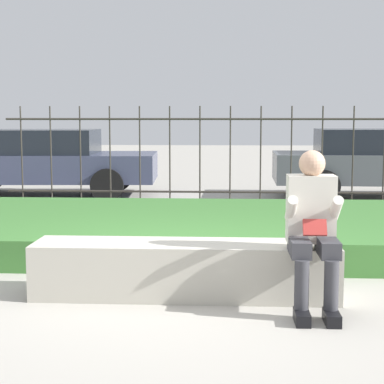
{
  "coord_description": "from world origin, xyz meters",
  "views": [
    {
      "loc": [
        0.45,
        -5.34,
        1.52
      ],
      "look_at": [
        0.02,
        2.18,
        0.64
      ],
      "focal_mm": 60.0,
      "sensor_mm": 36.0,
      "label": 1
    }
  ],
  "objects": [
    {
      "name": "ground_plane",
      "position": [
        0.0,
        0.0,
        0.0
      ],
      "size": [
        60.0,
        60.0,
        0.0
      ],
      "primitive_type": "plane",
      "color": "#A8A399"
    },
    {
      "name": "stone_bench",
      "position": [
        0.09,
        0.0,
        0.21
      ],
      "size": [
        2.58,
        0.55,
        0.46
      ],
      "color": "#B7B2A3",
      "rests_on": "ground_plane"
    },
    {
      "name": "person_seated_reader",
      "position": [
        1.12,
        -0.31,
        0.69
      ],
      "size": [
        0.42,
        0.73,
        1.26
      ],
      "color": "black",
      "rests_on": "ground_plane"
    },
    {
      "name": "grass_berm",
      "position": [
        0.0,
        2.41,
        0.16
      ],
      "size": [
        8.24,
        3.42,
        0.32
      ],
      "color": "#3D7533",
      "rests_on": "ground_plane"
    },
    {
      "name": "iron_fence",
      "position": [
        -0.0,
        4.82,
        0.89
      ],
      "size": [
        6.24,
        0.03,
        1.7
      ],
      "color": "#332D28",
      "rests_on": "ground_plane"
    },
    {
      "name": "car_parked_left",
      "position": [
        -3.19,
        6.93,
        0.69
      ],
      "size": [
        4.45,
        2.19,
        1.29
      ],
      "rotation": [
        0.0,
        0.0,
        0.06
      ],
      "color": "#383D56",
      "rests_on": "ground_plane"
    }
  ]
}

